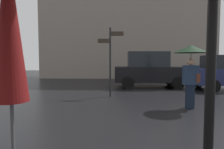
% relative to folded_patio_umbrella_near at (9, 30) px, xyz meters
% --- Properties ---
extents(folded_patio_umbrella_near, '(0.40, 0.40, 2.65)m').
position_rel_folded_patio_umbrella_near_xyz_m(folded_patio_umbrella_near, '(0.00, 0.00, 0.00)').
color(folded_patio_umbrella_near, black).
rests_on(folded_patio_umbrella_near, ground).
extents(pedestrian_with_umbrella, '(1.06, 1.06, 1.99)m').
position_rel_folded_patio_umbrella_near_xyz_m(pedestrian_with_umbrella, '(3.29, 4.37, -0.18)').
color(pedestrian_with_umbrella, black).
rests_on(pedestrian_with_umbrella, ground).
extents(parked_car_right, '(4.08, 2.03, 2.02)m').
position_rel_folded_patio_umbrella_near_xyz_m(parked_car_right, '(2.81, 9.59, -0.76)').
color(parked_car_right, black).
rests_on(parked_car_right, ground).
extents(street_signpost, '(1.08, 0.08, 2.89)m').
position_rel_folded_patio_umbrella_near_xyz_m(street_signpost, '(0.69, 6.49, -0.02)').
color(street_signpost, black).
rests_on(street_signpost, ground).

